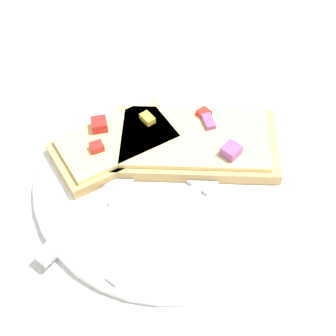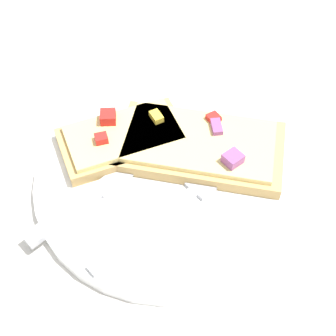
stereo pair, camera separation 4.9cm
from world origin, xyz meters
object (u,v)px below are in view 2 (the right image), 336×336
pizza_slice_main (200,145)px  pizza_slice_corner (123,138)px  plate (168,177)px  fork (184,200)px  knife (105,186)px

pizza_slice_main → pizza_slice_corner: (-0.04, 0.08, 0.00)m
plate → pizza_slice_corner: bearing=84.5°
pizza_slice_corner → plate: bearing=-62.7°
plate → pizza_slice_main: size_ratio=1.39×
fork → pizza_slice_main: (0.07, 0.02, 0.01)m
plate → pizza_slice_main: (0.05, -0.01, 0.02)m
fork → plate: bearing=71.9°
knife → pizza_slice_main: (0.10, -0.05, 0.01)m
fork → pizza_slice_corner: pizza_slice_corner is taller
plate → pizza_slice_corner: pizza_slice_corner is taller
plate → knife: (-0.05, 0.04, 0.01)m
fork → pizza_slice_corner: (0.03, 0.10, 0.01)m
knife → fork: bearing=-55.3°
fork → pizza_slice_corner: bearing=87.6°
knife → pizza_slice_main: pizza_slice_main is taller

